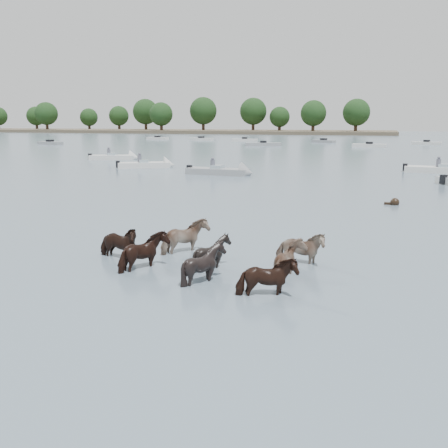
% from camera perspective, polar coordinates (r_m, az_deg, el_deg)
% --- Properties ---
extents(ground, '(400.00, 400.00, 0.00)m').
position_cam_1_polar(ground, '(13.91, -9.38, -5.26)').
color(ground, slate).
rests_on(ground, ground).
extents(shoreline, '(160.00, 30.00, 1.00)m').
position_cam_1_polar(shoreline, '(178.86, -7.50, 10.62)').
color(shoreline, '#4C4233').
rests_on(shoreline, ground).
extents(pony_herd, '(6.81, 4.38, 1.31)m').
position_cam_1_polar(pony_herd, '(13.73, -1.83, -3.73)').
color(pony_herd, black).
rests_on(pony_herd, ground).
extents(swimming_pony, '(0.72, 0.44, 0.44)m').
position_cam_1_polar(swimming_pony, '(25.69, 19.09, 2.35)').
color(swimming_pony, black).
rests_on(swimming_pony, ground).
extents(motorboat_a, '(5.09, 3.82, 1.92)m').
position_cam_1_polar(motorboat_a, '(44.38, -8.32, 6.79)').
color(motorboat_a, silver).
rests_on(motorboat_a, ground).
extents(motorboat_b, '(5.47, 1.91, 1.92)m').
position_cam_1_polar(motorboat_b, '(37.92, 0.31, 6.06)').
color(motorboat_b, gray).
rests_on(motorboat_b, ground).
extents(motorboat_f, '(5.39, 3.22, 1.92)m').
position_cam_1_polar(motorboat_f, '(54.34, -12.05, 7.56)').
color(motorboat_f, silver).
rests_on(motorboat_f, ground).
extents(distant_flotilla, '(105.75, 29.99, 0.93)m').
position_cam_1_polar(distant_flotilla, '(91.36, 12.96, 9.18)').
color(distant_flotilla, gray).
rests_on(distant_flotilla, ground).
extents(treeline, '(146.69, 22.08, 12.00)m').
position_cam_1_polar(treeline, '(177.17, -6.71, 12.59)').
color(treeline, '#382619').
rests_on(treeline, ground).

